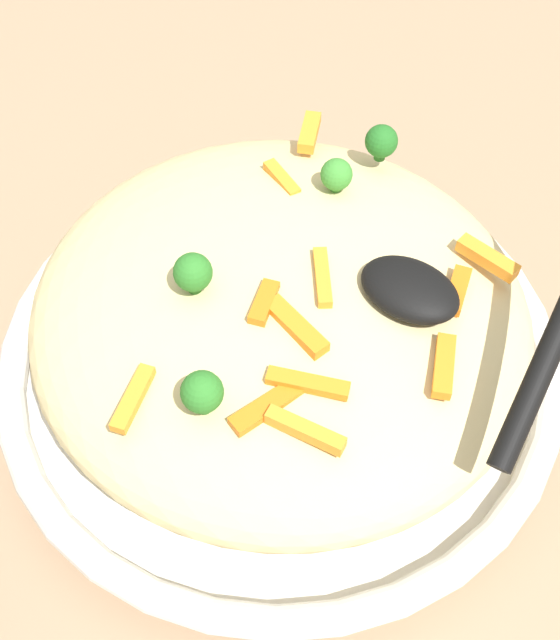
# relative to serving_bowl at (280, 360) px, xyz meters

# --- Properties ---
(ground_plane) EXTENTS (2.40, 2.40, 0.00)m
(ground_plane) POSITION_rel_serving_bowl_xyz_m (0.00, 0.00, -0.02)
(ground_plane) COLOR #9E7F60
(serving_bowl) EXTENTS (0.35, 0.35, 0.04)m
(serving_bowl) POSITION_rel_serving_bowl_xyz_m (0.00, 0.00, 0.00)
(serving_bowl) COLOR white
(serving_bowl) RESTS_ON ground_plane
(pasta_mound) EXTENTS (0.29, 0.29, 0.07)m
(pasta_mound) POSITION_rel_serving_bowl_xyz_m (0.00, 0.00, 0.05)
(pasta_mound) COLOR #DBC689
(pasta_mound) RESTS_ON serving_bowl
(carrot_piece_0) EXTENTS (0.03, 0.02, 0.01)m
(carrot_piece_0) POSITION_rel_serving_bowl_xyz_m (0.04, -0.07, 0.08)
(carrot_piece_0) COLOR orange
(carrot_piece_0) RESTS_ON pasta_mound
(carrot_piece_1) EXTENTS (0.02, 0.03, 0.01)m
(carrot_piece_1) POSITION_rel_serving_bowl_xyz_m (0.05, -0.11, 0.08)
(carrot_piece_1) COLOR orange
(carrot_piece_1) RESTS_ON pasta_mound
(carrot_piece_2) EXTENTS (0.02, 0.03, 0.01)m
(carrot_piece_2) POSITION_rel_serving_bowl_xyz_m (-0.08, -0.05, 0.08)
(carrot_piece_2) COLOR orange
(carrot_piece_2) RESTS_ON pasta_mound
(carrot_piece_3) EXTENTS (0.04, 0.02, 0.01)m
(carrot_piece_3) POSITION_rel_serving_bowl_xyz_m (-0.05, 0.05, 0.08)
(carrot_piece_3) COLOR orange
(carrot_piece_3) RESTS_ON pasta_mound
(carrot_piece_4) EXTENTS (0.04, 0.02, 0.01)m
(carrot_piece_4) POSITION_rel_serving_bowl_xyz_m (-0.03, 0.03, 0.09)
(carrot_piece_4) COLOR orange
(carrot_piece_4) RESTS_ON pasta_mound
(carrot_piece_5) EXTENTS (0.04, 0.01, 0.01)m
(carrot_piece_5) POSITION_rel_serving_bowl_xyz_m (-0.09, -0.08, 0.08)
(carrot_piece_5) COLOR orange
(carrot_piece_5) RESTS_ON pasta_mound
(carrot_piece_6) EXTENTS (0.02, 0.03, 0.01)m
(carrot_piece_6) POSITION_rel_serving_bowl_xyz_m (-0.01, 0.02, 0.09)
(carrot_piece_6) COLOR orange
(carrot_piece_6) RESTS_ON pasta_mound
(carrot_piece_7) EXTENTS (0.02, 0.04, 0.01)m
(carrot_piece_7) POSITION_rel_serving_bowl_xyz_m (0.02, 0.10, 0.08)
(carrot_piece_7) COLOR orange
(carrot_piece_7) RESTS_ON pasta_mound
(carrot_piece_8) EXTENTS (0.02, 0.04, 0.01)m
(carrot_piece_8) POSITION_rel_serving_bowl_xyz_m (-0.04, 0.07, 0.08)
(carrot_piece_8) COLOR orange
(carrot_piece_8) RESTS_ON pasta_mound
(carrot_piece_9) EXTENTS (0.03, 0.04, 0.01)m
(carrot_piece_9) POSITION_rel_serving_bowl_xyz_m (-0.02, -0.01, 0.09)
(carrot_piece_9) COLOR orange
(carrot_piece_9) RESTS_ON pasta_mound
(carrot_piece_10) EXTENTS (0.02, 0.04, 0.01)m
(carrot_piece_10) POSITION_rel_serving_bowl_xyz_m (-0.10, -0.00, 0.08)
(carrot_piece_10) COLOR orange
(carrot_piece_10) RESTS_ON pasta_mound
(carrot_piece_11) EXTENTS (0.04, 0.01, 0.01)m
(carrot_piece_11) POSITION_rel_serving_bowl_xyz_m (-0.06, 0.07, 0.08)
(carrot_piece_11) COLOR orange
(carrot_piece_11) RESTS_ON pasta_mound
(broccoli_floret_0) EXTENTS (0.02, 0.02, 0.02)m
(broccoli_floret_0) POSITION_rel_serving_bowl_xyz_m (0.01, -0.08, 0.09)
(broccoli_floret_0) COLOR #377928
(broccoli_floret_0) RESTS_ON pasta_mound
(broccoli_floret_1) EXTENTS (0.02, 0.02, 0.03)m
(broccoli_floret_1) POSITION_rel_serving_bowl_xyz_m (0.03, 0.03, 0.10)
(broccoli_floret_1) COLOR #296820
(broccoli_floret_1) RESTS_ON pasta_mound
(broccoli_floret_2) EXTENTS (0.02, 0.02, 0.02)m
(broccoli_floret_2) POSITION_rel_serving_bowl_xyz_m (0.01, -0.12, 0.09)
(broccoli_floret_2) COLOR #205B1C
(broccoli_floret_2) RESTS_ON pasta_mound
(broccoli_floret_3) EXTENTS (0.02, 0.02, 0.03)m
(broccoli_floret_3) POSITION_rel_serving_bowl_xyz_m (-0.02, 0.09, 0.09)
(broccoli_floret_3) COLOR #296820
(broccoli_floret_3) RESTS_ON pasta_mound
(serving_spoon) EXTENTS (0.12, 0.16, 0.08)m
(serving_spoon) POSITION_rel_serving_bowl_xyz_m (-0.09, -0.03, 0.10)
(serving_spoon) COLOR black
(serving_spoon) RESTS_ON pasta_mound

